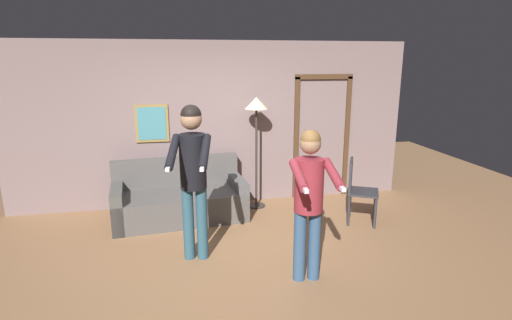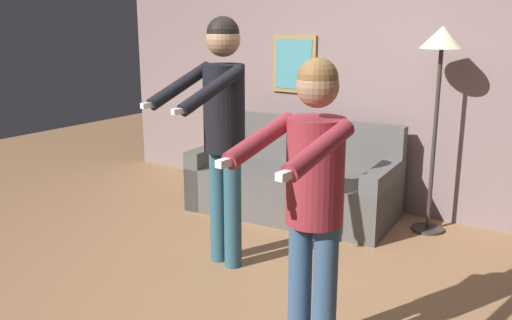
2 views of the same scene
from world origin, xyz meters
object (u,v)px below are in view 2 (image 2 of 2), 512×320
couch (294,185)px  person_standing_left (222,117)px  person_standing_right (313,186)px  torchiere_lamp (441,60)px

couch → person_standing_left: size_ratio=1.08×
couch → person_standing_right: bearing=-57.0°
person_standing_left → person_standing_right: size_ratio=1.12×
person_standing_right → couch: bearing=123.0°
couch → person_standing_right: 2.50m
person_standing_left → person_standing_right: bearing=-31.8°
couch → person_standing_right: size_ratio=1.20×
torchiere_lamp → person_standing_right: size_ratio=1.07×
person_standing_left → person_standing_right: person_standing_left is taller
person_standing_left → person_standing_right: (1.14, -0.71, -0.14)m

